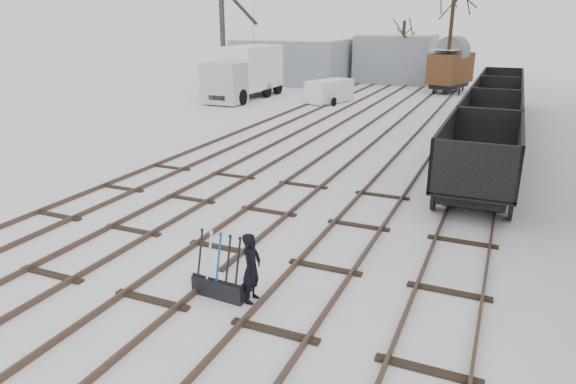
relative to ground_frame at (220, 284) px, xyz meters
The scene contains 16 objects.
ground 2.54m from the ground_frame, 120.31° to the left, with size 120.00×120.00×0.00m, color white.
tracks 15.91m from the ground_frame, 94.59° to the left, with size 13.90×52.00×0.16m.
shed_left 40.80m from the ground_frame, 110.50° to the left, with size 10.00×8.00×4.10m.
shed_right 42.55m from the ground_frame, 97.13° to the left, with size 7.00×6.00×4.50m.
ground_frame is the anchor object (origin of this frame).
worker 0.92m from the ground_frame, ahead, with size 0.59×0.39×1.61m, color black.
freight_wagon_a 10.70m from the ground_frame, 63.73° to the left, with size 2.54×6.36×2.60m.
freight_wagon_b 16.68m from the ground_frame, 73.52° to the left, with size 2.54×6.36×2.60m.
freight_wagon_c 22.88m from the ground_frame, 78.07° to the left, with size 2.54×6.36×2.60m.
freight_wagon_d 29.17m from the ground_frame, 80.67° to the left, with size 2.54×6.36×2.60m.
box_van_wagon 36.77m from the ground_frame, 89.23° to the left, with size 3.65×5.14×3.55m.
lorry 29.97m from the ground_frame, 116.90° to the left, with size 2.88×8.67×3.92m.
panel_van 28.17m from the ground_frame, 104.13° to the left, with size 2.80×4.12×1.67m.
crane 34.40m from the ground_frame, 119.79° to the left, with size 2.18×5.37×9.00m.
tree_far_left 40.29m from the ground_frame, 96.06° to the left, with size 0.30×0.30×5.74m, color black.
tree_far_right 35.32m from the ground_frame, 89.35° to the left, with size 0.30×0.30×8.30m, color black.
Camera 1 is at (6.74, -10.96, 5.96)m, focal length 32.00 mm.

